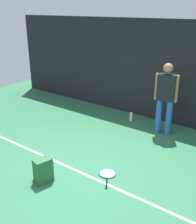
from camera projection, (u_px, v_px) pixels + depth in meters
ground_plane at (86, 167)px, 5.15m from camera, size 12.00×12.00×0.00m
back_fence at (158, 72)px, 6.92m from camera, size 10.00×0.10×2.59m
court_line at (79, 172)px, 5.00m from camera, size 9.00×0.05×0.00m
tennis_player at (166, 95)px, 6.17m from camera, size 0.52×0.29×1.70m
tennis_racket at (107, 174)px, 4.90m from camera, size 0.47×0.61×0.03m
backpack at (43, 170)px, 4.67m from camera, size 0.34×0.34×0.44m
water_bottle at (131, 117)px, 7.18m from camera, size 0.07×0.07×0.24m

